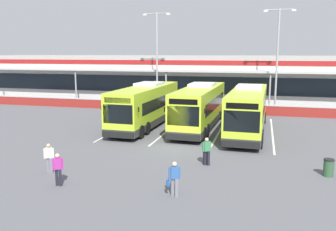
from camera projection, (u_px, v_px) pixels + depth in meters
name	position (u px, v px, depth m)	size (l,w,h in m)	color
ground_plane	(180.00, 147.00, 24.78)	(200.00, 200.00, 0.00)	#56565B
terminal_building	(223.00, 77.00, 49.88)	(70.00, 13.00, 6.00)	silver
red_barrier_wall	(210.00, 108.00, 38.49)	(60.00, 0.40, 1.10)	maroon
coach_bus_leftmost	(146.00, 106.00, 31.43)	(3.13, 12.21, 3.78)	#B7DB2D
coach_bus_left_centre	(200.00, 107.00, 30.68)	(3.13, 12.21, 3.78)	#B7DB2D
coach_bus_centre	(248.00, 111.00, 28.70)	(3.13, 12.21, 3.78)	#B7DB2D
bay_stripe_far_west	(126.00, 125.00, 32.08)	(0.14, 13.00, 0.01)	silver
bay_stripe_west	(172.00, 128.00, 31.03)	(0.14, 13.00, 0.01)	silver
bay_stripe_mid_west	(220.00, 130.00, 29.97)	(0.14, 13.00, 0.01)	silver
bay_stripe_centre	(272.00, 133.00, 28.91)	(0.14, 13.00, 0.01)	silver
pedestrian_with_handbag	(174.00, 178.00, 16.07)	(0.65, 0.41, 1.62)	slate
pedestrian_in_dark_coat	(58.00, 168.00, 17.37)	(0.50, 0.38, 1.62)	black
pedestrian_child	(207.00, 150.00, 20.57)	(0.48, 0.40, 1.62)	black
pedestrian_near_bin	(49.00, 157.00, 19.24)	(0.51, 0.36, 1.62)	slate
lamp_post_west	(157.00, 54.00, 41.90)	(3.24, 0.28, 11.00)	#9E9EA3
lamp_post_centre	(277.00, 54.00, 38.20)	(3.24, 0.28, 11.00)	#9E9EA3
litter_bin	(329.00, 168.00, 18.78)	(0.54, 0.54, 0.93)	#2D5133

